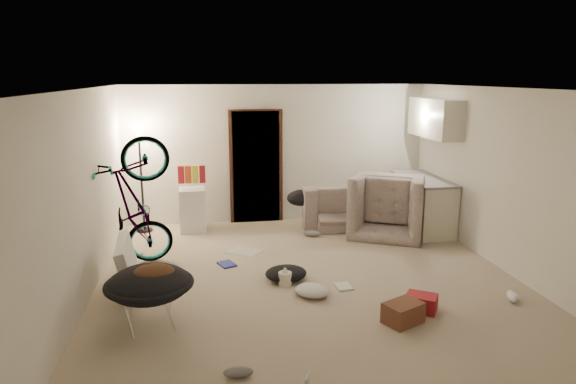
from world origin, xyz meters
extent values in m
cube|color=tan|center=(0.00, 0.00, -0.01)|extent=(5.50, 6.00, 0.02)
cube|color=white|center=(0.00, 0.00, 2.51)|extent=(5.50, 6.00, 0.02)
cube|color=white|center=(0.00, 3.01, 1.25)|extent=(5.50, 0.02, 2.50)
cube|color=white|center=(0.00, -3.01, 1.25)|extent=(5.50, 0.02, 2.50)
cube|color=white|center=(-2.76, 0.00, 1.25)|extent=(0.02, 6.00, 2.50)
cube|color=white|center=(2.76, 0.00, 1.25)|extent=(0.02, 6.00, 2.50)
cube|color=black|center=(-0.40, 2.97, 1.02)|extent=(0.85, 0.10, 2.04)
cube|color=#391E13|center=(-0.40, 2.94, 1.02)|extent=(0.97, 0.04, 2.10)
cylinder|color=black|center=(-2.40, 2.65, 0.01)|extent=(0.28, 0.28, 0.03)
cylinder|color=black|center=(-2.40, 2.65, 0.85)|extent=(0.04, 0.04, 1.70)
cone|color=#FFE0A5|center=(-2.40, 2.65, 1.72)|extent=(0.24, 0.24, 0.18)
cube|color=beige|center=(2.43, 2.00, 0.44)|extent=(0.60, 1.50, 0.88)
cube|color=gray|center=(2.43, 2.00, 0.90)|extent=(0.64, 1.54, 0.04)
cube|color=beige|center=(2.56, 2.00, 1.95)|extent=(0.38, 1.40, 0.65)
imported|color=#3D453D|center=(1.31, 2.45, 0.28)|extent=(1.93, 0.83, 0.55)
imported|color=#3D453D|center=(1.80, 1.94, 0.39)|extent=(1.54, 1.47, 0.77)
imported|color=black|center=(-2.30, 0.94, 0.50)|extent=(1.99, 1.06, 1.10)
cube|color=white|center=(-1.56, 2.55, 0.38)|extent=(0.45, 0.45, 0.75)
cube|color=maroon|center=(-1.73, 2.55, 1.00)|extent=(0.11, 0.08, 0.30)
cube|color=#BD4617|center=(-1.61, 2.55, 1.00)|extent=(0.11, 0.08, 0.30)
cube|color=gold|center=(-1.49, 2.55, 1.00)|extent=(0.10, 0.08, 0.30)
cube|color=maroon|center=(-1.37, 2.55, 1.00)|extent=(0.10, 0.07, 0.30)
cylinder|color=silver|center=(-1.94, -0.95, 0.22)|extent=(0.62, 0.62, 0.44)
ellipsoid|color=black|center=(-1.94, -0.95, 0.49)|extent=(0.88, 0.88, 0.37)
torus|color=black|center=(-1.94, -0.95, 0.49)|extent=(0.95, 0.95, 0.07)
ellipsoid|color=#4A2B19|center=(-1.89, -0.98, 0.60)|extent=(0.58, 0.53, 0.22)
ellipsoid|color=black|center=(0.36, 2.45, 0.54)|extent=(0.65, 0.58, 0.28)
cube|color=silver|center=(-2.30, 0.04, 0.33)|extent=(0.34, 1.02, 0.67)
cube|color=brown|center=(0.78, -1.31, 0.12)|extent=(0.50, 0.44, 0.23)
cube|color=maroon|center=(1.10, -1.07, 0.10)|extent=(0.42, 0.40, 0.20)
cylinder|color=silver|center=(-0.34, -0.08, 0.09)|extent=(0.17, 0.17, 0.17)
cone|color=silver|center=(-0.34, -0.08, 0.21)|extent=(0.10, 0.10, 0.08)
cube|color=#B4B1A6|center=(-0.76, 1.31, 0.00)|extent=(0.63, 0.60, 0.01)
cube|color=#293396|center=(-1.06, 0.76, 0.01)|extent=(0.29, 0.33, 0.03)
cube|color=silver|center=(0.39, -0.27, 0.01)|extent=(0.21, 0.26, 0.02)
ellipsoid|color=#293396|center=(0.64, 2.55, 0.05)|extent=(0.26, 0.14, 0.09)
ellipsoid|color=slate|center=(0.42, 1.87, 0.05)|extent=(0.32, 0.22, 0.11)
ellipsoid|color=slate|center=(-1.08, -2.07, 0.05)|extent=(0.28, 0.13, 0.10)
ellipsoid|color=white|center=(2.30, -0.98, 0.05)|extent=(0.21, 0.32, 0.11)
ellipsoid|color=black|center=(-0.30, 0.09, 0.09)|extent=(0.61, 0.54, 0.18)
ellipsoid|color=silver|center=(-0.06, -0.46, 0.07)|extent=(0.57, 0.55, 0.13)
camera|label=1|loc=(-1.30, -6.23, 2.66)|focal=32.00mm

